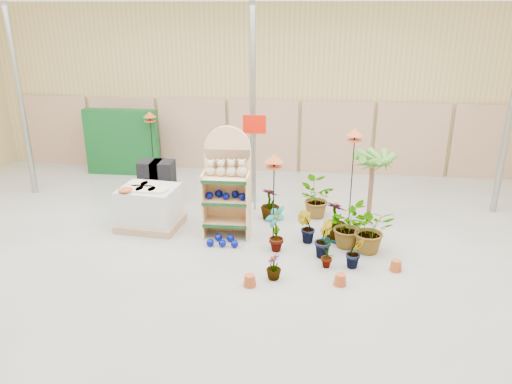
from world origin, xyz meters
TOP-DOWN VIEW (x-y plane):
  - room at (0.00, 0.91)m, footprint 15.20×12.10m
  - display_shelf at (-0.30, 1.74)m, footprint 0.93×0.59m
  - teddy_bears at (-0.27, 1.64)m, footprint 0.82×0.22m
  - gazing_balls_shelf at (-0.30, 1.60)m, footprint 0.81×0.28m
  - gazing_balls_floor at (-0.31, 1.16)m, footprint 0.63×0.39m
  - pallet_stack at (-1.98, 1.82)m, footprint 1.34×1.16m
  - charcoal_planters at (-2.24, 3.26)m, footprint 0.80×0.50m
  - trellis_stock at (-3.80, 5.20)m, footprint 2.00×0.30m
  - offer_sign at (0.10, 2.98)m, footprint 0.50×0.08m
  - bird_table_front at (0.67, 1.11)m, footprint 0.34×0.34m
  - bird_table_right at (2.18, 2.27)m, footprint 0.34×0.34m
  - bird_table_back at (-2.82, 4.78)m, footprint 0.34×0.34m
  - palm at (2.62, 2.60)m, footprint 0.70×0.70m
  - potted_plant_0 at (0.73, 1.03)m, footprint 0.53×0.57m
  - potted_plant_1 at (1.62, 0.90)m, footprint 0.36×0.42m
  - potted_plant_2 at (2.06, 1.39)m, footprint 0.73×0.82m
  - potted_plant_3 at (1.87, 1.64)m, footprint 0.64×0.64m
  - potted_plant_5 at (1.30, 1.46)m, footprint 0.40×0.34m
  - potted_plant_6 at (1.45, 2.76)m, footprint 1.01×0.97m
  - potted_plant_7 at (0.78, -0.03)m, footprint 0.30×0.30m
  - potted_plant_8 at (1.70, 0.49)m, footprint 0.40×0.33m
  - potted_plant_9 at (2.18, 0.53)m, footprint 0.37×0.32m
  - potted_plant_10 at (2.51, 1.20)m, footprint 0.87×0.77m
  - potted_plant_11 at (0.50, 2.49)m, footprint 0.56×0.56m

SIDE VIEW (x-z plane):
  - gazing_balls_floor at x=-0.31m, z-range 0.00..0.15m
  - potted_plant_7 at x=0.78m, z-range 0.00..0.46m
  - potted_plant_9 at x=2.18m, z-range 0.00..0.60m
  - potted_plant_5 at x=1.30m, z-range 0.00..0.64m
  - potted_plant_8 at x=1.70m, z-range 0.00..0.65m
  - potted_plant_1 at x=1.62m, z-range 0.00..0.71m
  - potted_plant_11 at x=0.50m, z-range 0.00..0.74m
  - potted_plant_3 at x=1.87m, z-range 0.00..0.83m
  - potted_plant_6 at x=1.45m, z-range 0.00..0.86m
  - potted_plant_2 at x=2.06m, z-range 0.00..0.87m
  - pallet_stack at x=-1.98m, z-range -0.02..0.90m
  - potted_plant_0 at x=0.73m, z-range 0.00..0.89m
  - potted_plant_10 at x=2.51m, z-range 0.00..0.91m
  - charcoal_planters at x=-2.24m, z-range 0.00..1.00m
  - gazing_balls_shelf at x=-0.30m, z-range 0.79..0.95m
  - trellis_stock at x=-3.80m, z-range 0.00..1.80m
  - display_shelf at x=-0.30m, z-range -0.10..2.12m
  - teddy_bears at x=-0.27m, z-range 1.23..1.58m
  - palm at x=2.62m, z-range 0.58..2.25m
  - offer_sign at x=0.10m, z-range 0.47..2.67m
  - bird_table_back at x=-2.82m, z-range 0.79..2.63m
  - bird_table_front at x=0.67m, z-range 0.81..2.70m
  - bird_table_right at x=2.18m, z-range 0.92..3.05m
  - room at x=0.00m, z-range -0.14..4.56m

